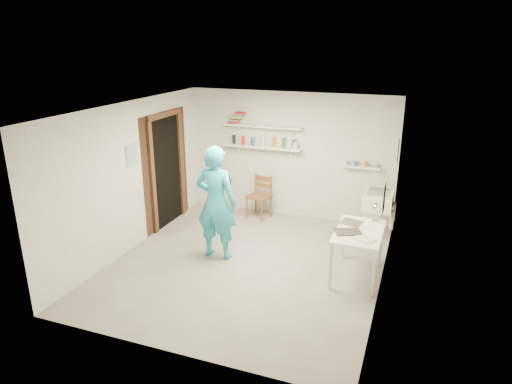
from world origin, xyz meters
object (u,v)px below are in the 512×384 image
(man, at_px, (216,203))
(wooden_chair, at_px, (259,197))
(work_table, at_px, (357,254))
(belfast_sink, at_px, (378,200))
(desk_lamp, at_px, (377,208))
(wall_clock, at_px, (221,180))

(man, height_order, wooden_chair, man)
(man, xyz_separation_m, wooden_chair, (0.06, 1.78, -0.47))
(man, distance_m, wooden_chair, 1.84)
(man, distance_m, work_table, 2.26)
(work_table, bearing_deg, belfast_sink, 85.79)
(wooden_chair, distance_m, work_table, 2.70)
(belfast_sink, bearing_deg, desk_lamp, -86.26)
(wall_clock, xyz_separation_m, wooden_chair, (0.06, 1.56, -0.78))
(belfast_sink, xyz_separation_m, desk_lamp, (0.07, -1.06, 0.24))
(wooden_chair, bearing_deg, belfast_sink, 7.99)
(man, height_order, wall_clock, man)
(belfast_sink, height_order, desk_lamp, desk_lamp)
(wall_clock, xyz_separation_m, work_table, (2.19, -0.11, -0.85))
(man, bearing_deg, wall_clock, -88.90)
(wooden_chair, relative_size, work_table, 0.80)
(wall_clock, xyz_separation_m, desk_lamp, (2.37, 0.33, -0.27))
(belfast_sink, distance_m, wooden_chair, 2.26)
(wall_clock, bearing_deg, man, -88.90)
(work_table, bearing_deg, wall_clock, 177.19)
(wall_clock, distance_m, desk_lamp, 2.40)
(desk_lamp, bearing_deg, belfast_sink, 93.74)
(belfast_sink, distance_m, wall_clock, 2.73)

